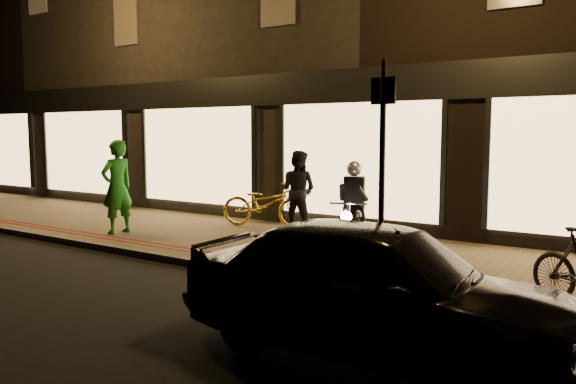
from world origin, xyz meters
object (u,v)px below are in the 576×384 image
object	(u,v)px
sign_post	(382,162)
parked_car	(377,286)
person_green	(117,187)
bicycle_gold	(265,204)
motorcycle	(353,220)

from	to	relation	value
sign_post	parked_car	world-z (taller)	sign_post
person_green	bicycle_gold	bearing A→B (deg)	143.43
motorcycle	parked_car	size ratio (longest dim) A/B	0.47
bicycle_gold	person_green	bearing A→B (deg)	120.45
motorcycle	bicycle_gold	size ratio (longest dim) A/B	0.96
parked_car	sign_post	bearing A→B (deg)	22.83
sign_post	parked_car	bearing A→B (deg)	-66.74
motorcycle	person_green	distance (m)	5.07
bicycle_gold	parked_car	world-z (taller)	parked_car
person_green	parked_car	bearing A→B (deg)	74.55
motorcycle	person_green	size ratio (longest dim) A/B	0.97
motorcycle	person_green	world-z (taller)	person_green
motorcycle	parked_car	xyz separation A→B (m)	(1.98, -3.36, -0.05)
parked_car	motorcycle	bearing A→B (deg)	30.09
parked_car	bicycle_gold	bearing A→B (deg)	44.59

